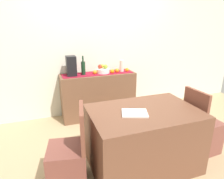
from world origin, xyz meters
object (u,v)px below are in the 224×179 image
ceramic_vase (122,66)px  dining_table (143,138)px  wine_bottle (83,68)px  fruit_bowl (103,71)px  open_book (135,113)px  chair_by_corner (201,133)px  coffee_maker (71,66)px  chair_near_window (69,162)px  sideboard_console (98,95)px

ceramic_vase → dining_table: size_ratio=0.17×
wine_bottle → fruit_bowl: bearing=0.0°
wine_bottle → open_book: size_ratio=1.18×
chair_by_corner → ceramic_vase: bearing=110.3°
coffee_maker → ceramic_vase: (0.92, 0.00, -0.06)m
open_book → chair_near_window: chair_near_window is taller
wine_bottle → dining_table: wine_bottle is taller
chair_by_corner → sideboard_console: bearing=123.9°
coffee_maker → ceramic_vase: 0.93m
wine_bottle → open_book: wine_bottle is taller
fruit_bowl → coffee_maker: bearing=180.0°
fruit_bowl → open_book: (-0.12, -1.56, -0.12)m
fruit_bowl → wine_bottle: (-0.36, -0.00, 0.08)m
ceramic_vase → dining_table: ceramic_vase is taller
wine_bottle → dining_table: size_ratio=0.26×
ceramic_vase → chair_near_window: ceramic_vase is taller
ceramic_vase → chair_near_window: 2.06m
open_book → chair_near_window: bearing=-163.2°
wine_bottle → ceramic_vase: wine_bottle is taller
ceramic_vase → dining_table: 1.65m
fruit_bowl → dining_table: size_ratio=0.19×
fruit_bowl → wine_bottle: 0.37m
wine_bottle → coffee_maker: bearing=180.0°
coffee_maker → chair_near_window: coffee_maker is taller
chair_near_window → chair_by_corner: same height
fruit_bowl → chair_by_corner: (0.92, -1.52, -0.60)m
open_book → chair_near_window: (-0.75, 0.04, -0.48)m
open_book → chair_by_corner: bearing=22.5°
open_book → chair_by_corner: (1.04, 0.04, -0.48)m
wine_bottle → dining_table: (0.39, -1.51, -0.58)m
coffee_maker → wine_bottle: bearing=-0.0°
dining_table → chair_by_corner: bearing=-0.1°
dining_table → sideboard_console: bearing=94.8°
fruit_bowl → dining_table: fruit_bowl is taller
coffee_maker → open_book: coffee_maker is taller
dining_table → chair_by_corner: size_ratio=1.40×
sideboard_console → fruit_bowl: fruit_bowl is taller
coffee_maker → open_book: (0.45, -1.56, -0.25)m
sideboard_console → chair_near_window: bearing=-116.7°
coffee_maker → chair_near_window: bearing=-101.2°
ceramic_vase → open_book: size_ratio=0.77×
dining_table → chair_near_window: size_ratio=1.40×
sideboard_console → fruit_bowl: size_ratio=5.76×
sideboard_console → open_book: (-0.02, -1.56, 0.34)m
dining_table → open_book: 0.41m
fruit_bowl → sideboard_console: bearing=180.0°
chair_by_corner → dining_table: bearing=179.9°
chair_near_window → coffee_maker: bearing=78.8°
wine_bottle → chair_near_window: (-0.50, -1.52, -0.68)m
chair_near_window → wine_bottle: bearing=71.6°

